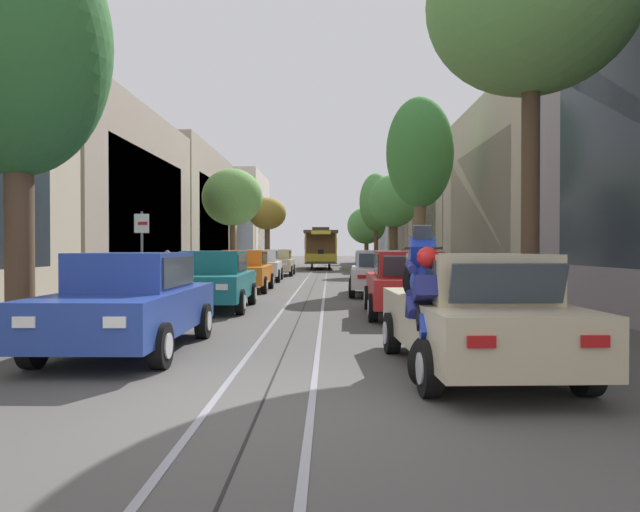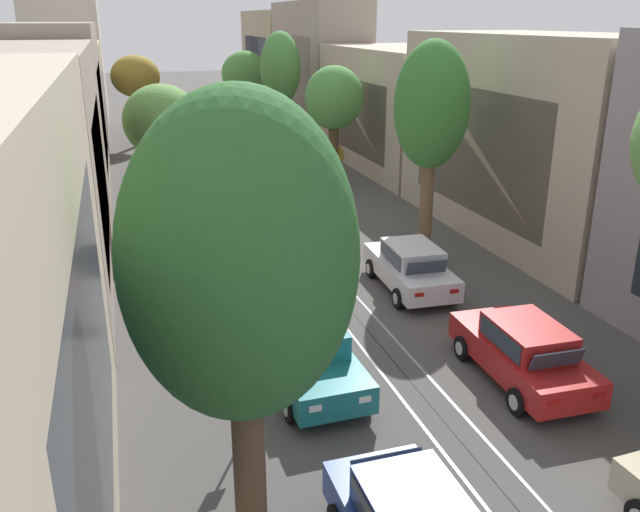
{
  "view_description": "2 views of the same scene",
  "coord_description": "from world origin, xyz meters",
  "px_view_note": "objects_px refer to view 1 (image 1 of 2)",
  "views": [
    {
      "loc": [
        0.72,
        -5.75,
        1.65
      ],
      "look_at": [
        0.25,
        22.56,
        1.27
      ],
      "focal_mm": 32.13,
      "sensor_mm": 36.0,
      "label": 1
    },
    {
      "loc": [
        -6.28,
        -3.87,
        8.4
      ],
      "look_at": [
        0.0,
        16.67,
        0.67
      ],
      "focal_mm": 37.02,
      "sensor_mm": 36.0,
      "label": 2
    }
  ],
  "objects_px": {
    "parked_car_white_fourth_left": "(262,265)",
    "street_tree_kerb_right_far": "(366,226)",
    "pedestrian_on_right_pavement": "(410,259)",
    "parked_car_teal_second_left": "(214,280)",
    "street_tree_kerb_left_mid": "(267,215)",
    "motorcycle_with_rider": "(425,299)",
    "parked_car_beige_fifth_left": "(278,262)",
    "pedestrian_on_left_pavement": "(404,259)",
    "parked_car_orange_mid_left": "(245,270)",
    "street_tree_kerb_right_fourth": "(376,203)",
    "street_sign_post": "(142,250)",
    "parked_car_red_second_right": "(406,283)",
    "street_tree_kerb_left_near": "(18,48)",
    "street_tree_kerb_right_mid": "(394,202)",
    "pedestrian_crossing_far": "(167,269)",
    "parked_car_blue_near_left": "(131,301)",
    "street_tree_kerb_left_second": "(232,198)",
    "fire_hydrant": "(505,313)",
    "cable_car_trolley": "(321,248)",
    "parked_car_beige_near_right": "(473,312)",
    "street_tree_kerb_right_second": "(420,155)",
    "street_tree_kerb_right_near": "(531,4)",
    "parked_car_white_mid_right": "(377,272)"
  },
  "relations": [
    {
      "from": "street_tree_kerb_left_near",
      "to": "street_tree_kerb_right_mid",
      "type": "xyz_separation_m",
      "value": [
        9.52,
        24.93,
        -0.78
      ]
    },
    {
      "from": "parked_car_white_fourth_left",
      "to": "street_tree_kerb_right_far",
      "type": "relative_size",
      "value": 0.75
    },
    {
      "from": "cable_car_trolley",
      "to": "parked_car_orange_mid_left",
      "type": "bearing_deg",
      "value": -95.9
    },
    {
      "from": "parked_car_white_fourth_left",
      "to": "pedestrian_on_left_pavement",
      "type": "height_order",
      "value": "pedestrian_on_left_pavement"
    },
    {
      "from": "street_tree_kerb_left_mid",
      "to": "pedestrian_on_left_pavement",
      "type": "bearing_deg",
      "value": -52.45
    },
    {
      "from": "parked_car_red_second_right",
      "to": "motorcycle_with_rider",
      "type": "distance_m",
      "value": 7.02
    },
    {
      "from": "street_tree_kerb_left_near",
      "to": "street_sign_post",
      "type": "height_order",
      "value": "street_tree_kerb_left_near"
    },
    {
      "from": "pedestrian_on_right_pavement",
      "to": "parked_car_teal_second_left",
      "type": "bearing_deg",
      "value": -109.77
    },
    {
      "from": "parked_car_beige_fifth_left",
      "to": "pedestrian_on_right_pavement",
      "type": "height_order",
      "value": "pedestrian_on_right_pavement"
    },
    {
      "from": "pedestrian_crossing_far",
      "to": "parked_car_beige_fifth_left",
      "type": "bearing_deg",
      "value": 77.96
    },
    {
      "from": "parked_car_beige_near_right",
      "to": "fire_hydrant",
      "type": "xyz_separation_m",
      "value": [
        1.38,
        3.13,
        -0.38
      ]
    },
    {
      "from": "street_tree_kerb_left_near",
      "to": "fire_hydrant",
      "type": "relative_size",
      "value": 9.15
    },
    {
      "from": "pedestrian_on_left_pavement",
      "to": "street_tree_kerb_right_fourth",
      "type": "bearing_deg",
      "value": 96.55
    },
    {
      "from": "parked_car_beige_fifth_left",
      "to": "street_tree_kerb_right_fourth",
      "type": "xyz_separation_m",
      "value": [
        6.9,
        11.3,
        4.5
      ]
    },
    {
      "from": "parked_car_white_mid_right",
      "to": "street_tree_kerb_right_second",
      "type": "height_order",
      "value": "street_tree_kerb_right_second"
    },
    {
      "from": "cable_car_trolley",
      "to": "street_sign_post",
      "type": "bearing_deg",
      "value": -97.1
    },
    {
      "from": "parked_car_white_fourth_left",
      "to": "pedestrian_on_left_pavement",
      "type": "bearing_deg",
      "value": 44.51
    },
    {
      "from": "parked_car_red_second_right",
      "to": "street_tree_kerb_left_second",
      "type": "xyz_separation_m",
      "value": [
        -7.08,
        16.4,
        3.55
      ]
    },
    {
      "from": "street_tree_kerb_left_near",
      "to": "street_tree_kerb_right_mid",
      "type": "relative_size",
      "value": 1.24
    },
    {
      "from": "parked_car_beige_fifth_left",
      "to": "fire_hydrant",
      "type": "bearing_deg",
      "value": -74.94
    },
    {
      "from": "parked_car_orange_mid_left",
      "to": "motorcycle_with_rider",
      "type": "xyz_separation_m",
      "value": [
        4.44,
        -14.92,
        0.22
      ]
    },
    {
      "from": "parked_car_teal_second_left",
      "to": "parked_car_white_fourth_left",
      "type": "bearing_deg",
      "value": 91.17
    },
    {
      "from": "parked_car_white_fourth_left",
      "to": "pedestrian_crossing_far",
      "type": "distance_m",
      "value": 8.05
    },
    {
      "from": "parked_car_beige_near_right",
      "to": "street_tree_kerb_right_far",
      "type": "height_order",
      "value": "street_tree_kerb_right_far"
    },
    {
      "from": "street_tree_kerb_right_near",
      "to": "pedestrian_on_left_pavement",
      "type": "distance_m",
      "value": 26.54
    },
    {
      "from": "parked_car_white_fourth_left",
      "to": "pedestrian_on_right_pavement",
      "type": "distance_m",
      "value": 14.13
    },
    {
      "from": "street_tree_kerb_right_fourth",
      "to": "motorcycle_with_rider",
      "type": "xyz_separation_m",
      "value": [
        -2.58,
        -38.93,
        -4.28
      ]
    },
    {
      "from": "street_tree_kerb_right_second",
      "to": "parked_car_beige_near_right",
      "type": "bearing_deg",
      "value": -96.36
    },
    {
      "from": "parked_car_orange_mid_left",
      "to": "fire_hydrant",
      "type": "bearing_deg",
      "value": -59.69
    },
    {
      "from": "parked_car_white_fourth_left",
      "to": "street_tree_kerb_right_far",
      "type": "bearing_deg",
      "value": 76.64
    },
    {
      "from": "motorcycle_with_rider",
      "to": "pedestrian_on_right_pavement",
      "type": "xyz_separation_m",
      "value": [
        4.4,
        32.56,
        -0.12
      ]
    },
    {
      "from": "street_tree_kerb_left_mid",
      "to": "motorcycle_with_rider",
      "type": "height_order",
      "value": "street_tree_kerb_left_mid"
    },
    {
      "from": "street_tree_kerb_left_second",
      "to": "pedestrian_on_left_pavement",
      "type": "relative_size",
      "value": 3.42
    },
    {
      "from": "pedestrian_on_right_pavement",
      "to": "street_sign_post",
      "type": "relative_size",
      "value": 0.62
    },
    {
      "from": "pedestrian_on_left_pavement",
      "to": "fire_hydrant",
      "type": "relative_size",
      "value": 2.05
    },
    {
      "from": "parked_car_teal_second_left",
      "to": "parked_car_white_mid_right",
      "type": "distance_m",
      "value": 6.76
    },
    {
      "from": "parked_car_white_fourth_left",
      "to": "street_tree_kerb_right_near",
      "type": "bearing_deg",
      "value": -68.18
    },
    {
      "from": "parked_car_orange_mid_left",
      "to": "street_tree_kerb_right_fourth",
      "type": "relative_size",
      "value": 0.57
    },
    {
      "from": "street_tree_kerb_right_mid",
      "to": "street_tree_kerb_right_far",
      "type": "relative_size",
      "value": 1.05
    },
    {
      "from": "pedestrian_on_right_pavement",
      "to": "fire_hydrant",
      "type": "distance_m",
      "value": 28.96
    },
    {
      "from": "street_tree_kerb_left_mid",
      "to": "street_sign_post",
      "type": "distance_m",
      "value": 35.98
    },
    {
      "from": "parked_car_beige_near_right",
      "to": "street_tree_kerb_left_near",
      "type": "xyz_separation_m",
      "value": [
        -7.51,
        2.53,
        4.44
      ]
    },
    {
      "from": "motorcycle_with_rider",
      "to": "street_sign_post",
      "type": "height_order",
      "value": "street_sign_post"
    },
    {
      "from": "parked_car_blue_near_left",
      "to": "pedestrian_on_right_pavement",
      "type": "relative_size",
      "value": 2.73
    },
    {
      "from": "parked_car_red_second_right",
      "to": "motorcycle_with_rider",
      "type": "relative_size",
      "value": 2.25
    },
    {
      "from": "street_tree_kerb_left_mid",
      "to": "street_tree_kerb_right_second",
      "type": "xyz_separation_m",
      "value": [
        9.13,
        -26.91,
        0.81
      ]
    },
    {
      "from": "parked_car_blue_near_left",
      "to": "street_tree_kerb_left_second",
      "type": "height_order",
      "value": "street_tree_kerb_left_second"
    },
    {
      "from": "fire_hydrant",
      "to": "parked_car_beige_fifth_left",
      "type": "bearing_deg",
      "value": 105.06
    },
    {
      "from": "parked_car_white_fourth_left",
      "to": "street_tree_kerb_right_far",
      "type": "height_order",
      "value": "street_tree_kerb_right_far"
    },
    {
      "from": "pedestrian_on_left_pavement",
      "to": "motorcycle_with_rider",
      "type": "bearing_deg",
      "value": -96.97
    }
  ]
}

